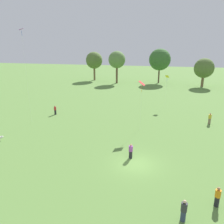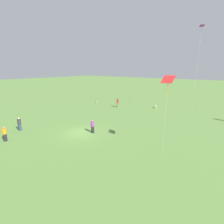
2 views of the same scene
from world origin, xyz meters
name	(u,v)px [view 1 (image 1 of 2)]	position (x,y,z in m)	size (l,w,h in m)	color
ground_plane	(136,164)	(0.00, 0.00, 0.00)	(240.00, 240.00, 0.00)	#5B843D
tree_0	(94,60)	(-23.46, 55.94, 7.13)	(5.98, 5.98, 10.18)	brown
tree_1	(117,60)	(-13.97, 51.35, 7.73)	(5.60, 5.60, 10.60)	brown
tree_2	(160,60)	(-0.21, 55.28, 7.78)	(7.12, 7.12, 11.35)	brown
tree_3	(204,68)	(13.23, 51.01, 5.68)	(5.91, 5.91, 8.68)	brown
person_0	(210,119)	(9.72, 15.39, 0.90)	(0.57, 0.57, 1.84)	#847056
person_2	(184,211)	(4.38, -7.09, 0.86)	(0.57, 0.57, 1.75)	#333D5B
person_3	(55,110)	(-17.01, 13.93, 0.82)	(0.49, 0.49, 1.68)	#232328
person_4	(217,197)	(7.05, -4.86, 0.84)	(0.60, 0.60, 1.71)	#232328
person_5	(131,151)	(-0.83, 1.12, 0.85)	(0.61, 0.61, 1.73)	#232328
kite_1	(167,78)	(2.56, 24.52, 6.04)	(0.85, 0.76, 6.55)	yellow
kite_2	(142,84)	(-0.89, 10.29, 6.88)	(0.90, 1.08, 7.37)	red
kite_4	(22,37)	(-18.46, 8.63, 13.37)	(0.87, 0.89, 14.64)	purple
dog_0	(0,138)	(-18.57, 1.60, 0.41)	(0.69, 0.73, 0.61)	silver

